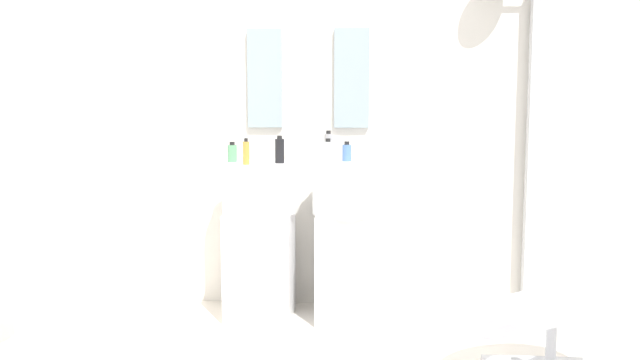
% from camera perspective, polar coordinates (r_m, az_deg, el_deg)
% --- Properties ---
extents(rear_partition, '(4.80, 0.10, 2.60)m').
position_cam_1_polar(rear_partition, '(4.50, -0.91, 6.12)').
color(rear_partition, silver).
rests_on(rear_partition, ground_plane).
extents(pedestal_sink_left, '(0.45, 0.45, 1.06)m').
position_cam_1_polar(pedestal_sink_left, '(4.28, -5.00, -4.59)').
color(pedestal_sink_left, white).
rests_on(pedestal_sink_left, ground_plane).
extents(pedestal_sink_right, '(0.45, 0.45, 1.06)m').
position_cam_1_polar(pedestal_sink_right, '(4.23, 2.46, -4.71)').
color(pedestal_sink_right, white).
rests_on(pedestal_sink_right, ground_plane).
extents(vanity_mirror_left, '(0.22, 0.03, 0.62)m').
position_cam_1_polar(vanity_mirror_left, '(4.46, -4.57, 8.36)').
color(vanity_mirror_left, '#8C9EA8').
extents(vanity_mirror_right, '(0.22, 0.03, 0.62)m').
position_cam_1_polar(vanity_mirror_right, '(4.41, 2.63, 8.40)').
color(vanity_mirror_right, '#8C9EA8').
extents(shower_column, '(0.49, 0.24, 2.05)m').
position_cam_1_polar(shower_column, '(4.49, 17.42, 3.00)').
color(shower_column, '#B7BABF').
rests_on(shower_column, ground_plane).
extents(lounge_chair, '(1.09, 1.09, 0.65)m').
position_cam_1_polar(lounge_chair, '(3.43, 18.62, -10.58)').
color(lounge_chair, '#B7BABF').
rests_on(lounge_chair, ground_plane).
extents(soap_bottle_green, '(0.06, 0.06, 0.12)m').
position_cam_1_polar(soap_bottle_green, '(4.23, -7.26, 2.23)').
color(soap_bottle_green, '#59996B').
rests_on(soap_bottle_green, pedestal_sink_left).
extents(soap_bottle_blue, '(0.06, 0.06, 0.12)m').
position_cam_1_polar(soap_bottle_blue, '(4.26, 2.23, 2.30)').
color(soap_bottle_blue, '#4C72B7').
rests_on(soap_bottle_blue, pedestal_sink_right).
extents(soap_bottle_black, '(0.06, 0.06, 0.16)m').
position_cam_1_polar(soap_bottle_black, '(4.14, -3.35, 2.45)').
color(soap_bottle_black, black).
rests_on(soap_bottle_black, pedestal_sink_left).
extents(soap_bottle_grey, '(0.05, 0.05, 0.20)m').
position_cam_1_polar(soap_bottle_grey, '(4.12, 0.70, 2.66)').
color(soap_bottle_grey, '#99999E').
rests_on(soap_bottle_grey, pedestal_sink_right).
extents(soap_bottle_amber, '(0.04, 0.04, 0.15)m').
position_cam_1_polar(soap_bottle_amber, '(4.06, -6.12, 2.27)').
color(soap_bottle_amber, '#C68C38').
rests_on(soap_bottle_amber, pedestal_sink_left).
extents(soap_bottle_clear, '(0.05, 0.05, 0.15)m').
position_cam_1_polar(soap_bottle_clear, '(4.06, 0.67, 2.29)').
color(soap_bottle_clear, silver).
rests_on(soap_bottle_clear, pedestal_sink_right).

